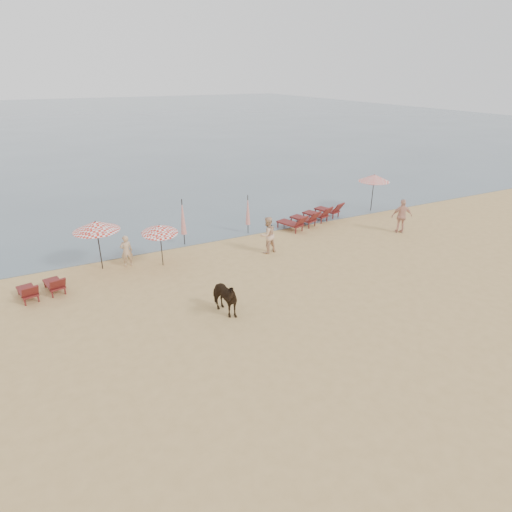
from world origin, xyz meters
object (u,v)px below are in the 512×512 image
Objects in this scene: umbrella_closed_left at (183,217)px; beachgoer_right_a at (267,235)px; lounger_cluster_left at (42,288)px; cow at (223,297)px; beachgoer_left at (126,251)px; umbrella_open_left_b at (160,229)px; umbrella_open_left_a at (96,226)px; umbrella_open_right at (374,178)px; lounger_cluster_right at (313,216)px; beachgoer_right_b at (402,216)px; umbrella_closed_right at (248,210)px.

umbrella_closed_left is 1.34× the size of beachgoer_right_a.
beachgoer_right_a is (10.28, -0.06, 0.53)m from lounger_cluster_left.
cow is 1.10× the size of beachgoer_left.
umbrella_open_left_b is (5.15, 0.78, 1.41)m from lounger_cluster_left.
umbrella_open_right reaches higher than umbrella_open_left_a.
umbrella_open_right is 1.60× the size of beachgoer_left.
lounger_cluster_right is 1.99× the size of umbrella_open_left_a.
lounger_cluster_left is 5.40m from umbrella_open_left_b.
beachgoer_right_a is at bearing -11.98° from lounger_cluster_left.
umbrella_closed_left is at bearing 7.76° from beachgoer_right_b.
umbrella_open_left_a is (-12.24, -0.96, 1.62)m from lounger_cluster_right.
umbrella_closed_right is 1.15× the size of beachgoer_right_b.
cow is (6.00, -4.54, 0.30)m from lounger_cluster_left.
umbrella_open_right is at bearing 15.03° from cow.
lounger_cluster_left is 7.53m from cow.
umbrella_closed_left reaches higher than umbrella_open_right.
umbrella_open_left_b is 5.50m from cow.
umbrella_closed_left reaches higher than cow.
umbrella_open_left_a is 1.54× the size of beachgoer_left.
umbrella_open_left_a reaches higher than umbrella_open_left_b.
beachgoer_left is (-6.92, -1.36, -0.61)m from umbrella_closed_right.
umbrella_closed_left is at bearing 36.63° from umbrella_open_left_a.
cow is at bearing 36.21° from beachgoer_right_a.
umbrella_closed_right is 8.72m from cow.
umbrella_open_right reaches higher than beachgoer_right_b.
lounger_cluster_left is at bearing 22.87° from beachgoer_right_b.
umbrella_open_right is 1.29× the size of beachgoer_right_a.
cow is 0.89× the size of beachgoer_right_a.
umbrella_open_left_b is 1.09× the size of beachgoer_right_b.
lounger_cluster_left is 19.91m from umbrella_open_right.
lounger_cluster_left is 0.90× the size of umbrella_open_left_b.
umbrella_open_left_a is 7.24m from cow.
umbrella_open_left_b is (2.60, -0.90, -0.27)m from umbrella_open_left_a.
beachgoer_left reaches higher than lounger_cluster_left.
umbrella_open_right reaches higher than umbrella_open_left_b.
beachgoer_left is at bearing 167.46° from lounger_cluster_right.
lounger_cluster_left is 18.37m from beachgoer_right_b.
lounger_cluster_left is 1.26× the size of beachgoer_left.
umbrella_open_left_b is 14.63m from umbrella_open_right.
beachgoer_right_a reaches higher than beachgoer_left.
umbrella_closed_right is 1.19× the size of beachgoer_right_a.
umbrella_closed_left is at bearing 161.55° from umbrella_open_right.
cow is 0.86× the size of beachgoer_right_b.
umbrella_closed_left reaches higher than umbrella_open_left_b.
umbrella_closed_right is (-4.19, 0.19, 0.89)m from lounger_cluster_right.
beachgoer_right_a is at bearing -167.65° from lounger_cluster_right.
umbrella_open_left_a reaches higher than cow.
cow is at bearing -38.92° from umbrella_open_left_a.
umbrella_open_right is 1.25× the size of beachgoer_right_b.
umbrella_closed_left reaches higher than lounger_cluster_right.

